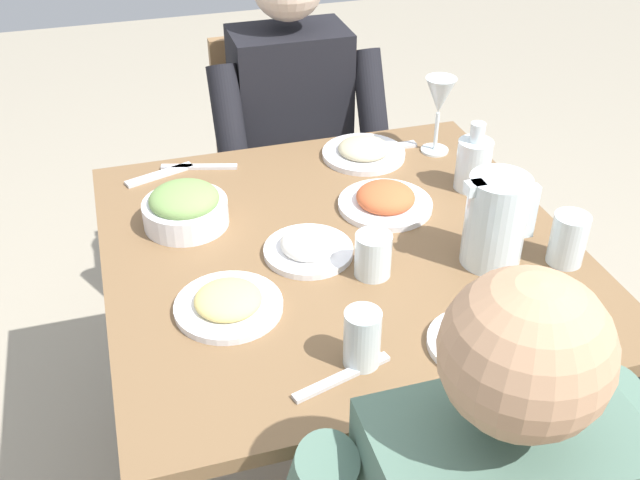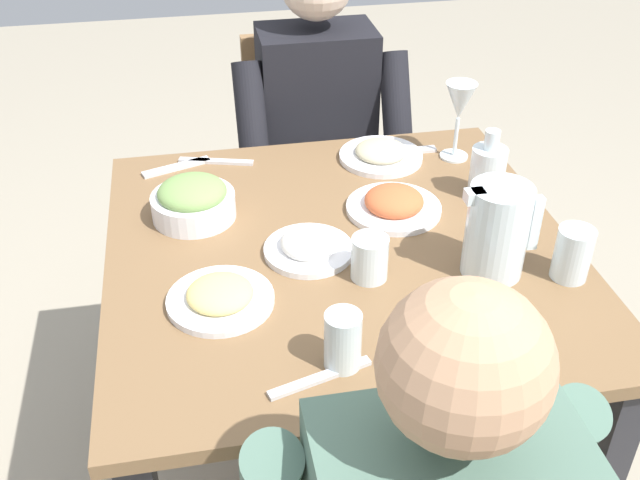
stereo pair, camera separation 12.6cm
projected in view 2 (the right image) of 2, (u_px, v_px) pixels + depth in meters
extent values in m
cube|color=brown|center=(341.00, 253.00, 1.55)|extent=(0.96, 0.96, 0.03)
cube|color=#232328|center=(155.00, 294.00, 2.05)|extent=(0.06, 0.06, 0.73)
cube|color=#232328|center=(451.00, 260.00, 2.18)|extent=(0.06, 0.06, 0.73)
cube|color=olive|center=(354.00, 218.00, 2.62)|extent=(0.04, 0.04, 0.45)
cube|color=olive|center=(258.00, 228.00, 2.57)|extent=(0.04, 0.04, 0.45)
cube|color=olive|center=(378.00, 275.00, 2.35)|extent=(0.04, 0.04, 0.45)
cube|color=olive|center=(271.00, 288.00, 2.29)|extent=(0.04, 0.04, 0.45)
cube|color=olive|center=(315.00, 188.00, 2.32)|extent=(0.40, 0.40, 0.03)
cube|color=olive|center=(304.00, 98.00, 2.34)|extent=(0.38, 0.04, 0.42)
sphere|color=tan|center=(465.00, 366.00, 0.78)|extent=(0.19, 0.19, 0.19)
cylinder|color=#4C6B5B|center=(535.00, 452.00, 1.11)|extent=(0.08, 0.23, 0.37)
cube|color=black|center=(317.00, 114.00, 2.15)|extent=(0.32, 0.20, 0.50)
cylinder|color=#665B4C|center=(358.00, 228.00, 2.17)|extent=(0.11, 0.38, 0.11)
cylinder|color=#665B4C|center=(371.00, 325.00, 2.13)|extent=(0.10, 0.10, 0.48)
cylinder|color=black|center=(397.00, 122.00, 2.05)|extent=(0.08, 0.23, 0.37)
cylinder|color=#665B4C|center=(300.00, 234.00, 2.14)|extent=(0.11, 0.38, 0.11)
cylinder|color=#665B4C|center=(312.00, 332.00, 2.11)|extent=(0.10, 0.10, 0.48)
cylinder|color=black|center=(253.00, 134.00, 1.99)|extent=(0.08, 0.23, 0.37)
cylinder|color=silver|center=(497.00, 231.00, 1.42)|extent=(0.12, 0.12, 0.19)
cube|color=silver|center=(534.00, 223.00, 1.43)|extent=(0.02, 0.02, 0.11)
cube|color=silver|center=(475.00, 196.00, 1.37)|extent=(0.04, 0.03, 0.02)
cylinder|color=white|center=(194.00, 206.00, 1.63)|extent=(0.18, 0.18, 0.05)
ellipsoid|color=#759951|center=(192.00, 192.00, 1.61)|extent=(0.15, 0.15, 0.06)
cylinder|color=white|center=(221.00, 300.00, 1.39)|extent=(0.20, 0.20, 0.01)
ellipsoid|color=#E0C670|center=(220.00, 293.00, 1.38)|extent=(0.12, 0.12, 0.04)
cylinder|color=white|center=(394.00, 208.00, 1.66)|extent=(0.21, 0.21, 0.01)
ellipsoid|color=#CC5B33|center=(394.00, 201.00, 1.65)|extent=(0.13, 0.13, 0.05)
cylinder|color=white|center=(381.00, 156.00, 1.86)|extent=(0.21, 0.21, 0.01)
ellipsoid|color=#B7AD89|center=(381.00, 151.00, 1.85)|extent=(0.13, 0.13, 0.04)
cylinder|color=white|center=(464.00, 354.00, 1.27)|extent=(0.18, 0.18, 0.01)
ellipsoid|color=#3D512D|center=(465.00, 348.00, 1.26)|extent=(0.11, 0.11, 0.03)
cylinder|color=white|center=(309.00, 250.00, 1.52)|extent=(0.18, 0.18, 0.01)
ellipsoid|color=white|center=(309.00, 242.00, 1.51)|extent=(0.11, 0.11, 0.05)
cylinder|color=silver|center=(343.00, 340.00, 1.23)|extent=(0.06, 0.06, 0.11)
cylinder|color=silver|center=(573.00, 254.00, 1.43)|extent=(0.07, 0.07, 0.11)
cylinder|color=silver|center=(370.00, 258.00, 1.44)|extent=(0.07, 0.07, 0.09)
cylinder|color=silver|center=(454.00, 156.00, 1.87)|extent=(0.07, 0.07, 0.01)
cylinder|color=silver|center=(456.00, 137.00, 1.84)|extent=(0.01, 0.01, 0.10)
cone|color=silver|center=(460.00, 101.00, 1.78)|extent=(0.08, 0.08, 0.09)
cylinder|color=silver|center=(487.00, 173.00, 1.68)|extent=(0.08, 0.08, 0.12)
cylinder|color=white|center=(486.00, 182.00, 1.69)|extent=(0.07, 0.07, 0.07)
cylinder|color=silver|center=(492.00, 140.00, 1.63)|extent=(0.03, 0.03, 0.04)
cube|color=silver|center=(176.00, 167.00, 1.82)|extent=(0.17, 0.08, 0.01)
cube|color=silver|center=(320.00, 378.00, 1.23)|extent=(0.18, 0.07, 0.01)
cube|color=silver|center=(403.00, 151.00, 1.89)|extent=(0.17, 0.03, 0.01)
cube|color=silver|center=(216.00, 161.00, 1.84)|extent=(0.18, 0.07, 0.01)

